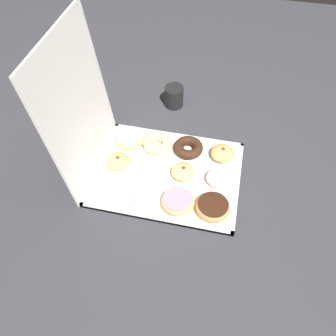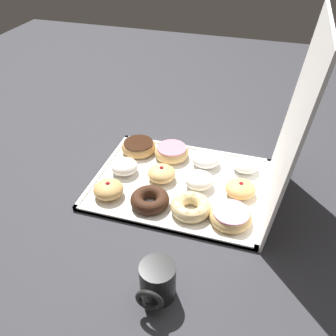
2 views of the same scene
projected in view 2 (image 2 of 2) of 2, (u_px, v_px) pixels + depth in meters
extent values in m
plane|color=#333338|center=(180.00, 185.00, 1.14)|extent=(3.00, 3.00, 0.00)
cube|color=white|center=(180.00, 184.00, 1.14)|extent=(0.40, 0.52, 0.01)
cube|color=white|center=(104.00, 169.00, 1.20)|extent=(0.40, 0.01, 0.01)
cube|color=white|center=(263.00, 199.00, 1.08)|extent=(0.40, 0.01, 0.01)
cube|color=white|center=(194.00, 150.00, 1.28)|extent=(0.01, 0.52, 0.01)
cube|color=white|center=(160.00, 227.00, 0.99)|extent=(0.01, 0.52, 0.01)
cube|color=white|center=(293.00, 126.00, 0.92)|extent=(0.40, 0.06, 0.52)
torus|color=tan|center=(139.00, 147.00, 1.26)|extent=(0.12, 0.12, 0.04)
cylinder|color=#381E11|center=(138.00, 143.00, 1.25)|extent=(0.10, 0.10, 0.01)
ellipsoid|color=white|center=(124.00, 167.00, 1.16)|extent=(0.08, 0.08, 0.04)
ellipsoid|color=tan|center=(108.00, 189.00, 1.07)|extent=(0.09, 0.09, 0.05)
sphere|color=#B21923|center=(108.00, 184.00, 1.06)|extent=(0.01, 0.01, 0.01)
torus|color=#E5B770|center=(172.00, 152.00, 1.23)|extent=(0.12, 0.12, 0.04)
cylinder|color=pink|center=(172.00, 148.00, 1.22)|extent=(0.10, 0.10, 0.01)
ellipsoid|color=#E5B770|center=(162.00, 173.00, 1.14)|extent=(0.09, 0.09, 0.04)
sphere|color=#B21923|center=(162.00, 167.00, 1.13)|extent=(0.01, 0.01, 0.01)
torus|color=#381E11|center=(150.00, 200.00, 1.04)|extent=(0.11, 0.11, 0.04)
ellipsoid|color=white|center=(206.00, 159.00, 1.20)|extent=(0.09, 0.09, 0.05)
ellipsoid|color=white|center=(199.00, 181.00, 1.10)|extent=(0.09, 0.09, 0.05)
torus|color=#EACC8C|center=(191.00, 207.00, 1.02)|extent=(0.11, 0.11, 0.04)
sphere|color=#EACC8C|center=(187.00, 213.00, 0.98)|extent=(0.02, 0.02, 0.02)
sphere|color=#EACC8C|center=(198.00, 212.00, 0.99)|extent=(0.02, 0.02, 0.02)
sphere|color=#EACC8C|center=(204.00, 207.00, 1.00)|extent=(0.02, 0.02, 0.02)
sphere|color=#EACC8C|center=(202.00, 200.00, 1.03)|extent=(0.02, 0.02, 0.02)
sphere|color=#EACC8C|center=(194.00, 195.00, 1.04)|extent=(0.02, 0.02, 0.02)
sphere|color=#EACC8C|center=(184.00, 196.00, 1.04)|extent=(0.02, 0.02, 0.02)
sphere|color=#EACC8C|center=(178.00, 201.00, 1.02)|extent=(0.02, 0.02, 0.02)
sphere|color=#EACC8C|center=(179.00, 208.00, 1.00)|extent=(0.02, 0.02, 0.02)
ellipsoid|color=white|center=(246.00, 165.00, 1.17)|extent=(0.08, 0.08, 0.04)
ellipsoid|color=tan|center=(241.00, 188.00, 1.08)|extent=(0.09, 0.09, 0.04)
sphere|color=#B21923|center=(241.00, 183.00, 1.07)|extent=(0.01, 0.01, 0.01)
torus|color=#E5B770|center=(231.00, 217.00, 0.99)|extent=(0.12, 0.12, 0.04)
cylinder|color=pink|center=(231.00, 212.00, 0.98)|extent=(0.10, 0.10, 0.01)
cylinder|color=black|center=(158.00, 281.00, 0.81)|extent=(0.08, 0.08, 0.09)
cylinder|color=black|center=(157.00, 269.00, 0.78)|extent=(0.07, 0.07, 0.01)
torus|color=black|center=(150.00, 300.00, 0.76)|extent=(0.01, 0.06, 0.06)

